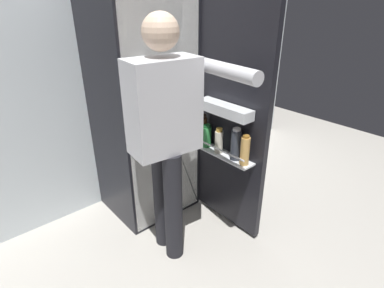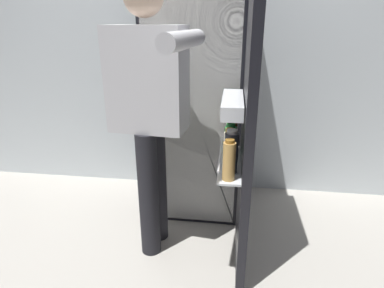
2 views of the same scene
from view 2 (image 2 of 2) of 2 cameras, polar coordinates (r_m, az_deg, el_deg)
name	(u,v)px [view 2 (image 2 of 2)]	position (r m, az deg, el deg)	size (l,w,h in m)	color
ground_plane	(185,244)	(2.17, -1.18, -17.47)	(6.16, 6.16, 0.00)	#B7B2A8
kitchen_wall	(201,34)	(2.57, 1.70, 19.11)	(4.40, 0.10, 2.53)	silver
refrigerator	(199,94)	(2.22, 1.23, 9.00)	(0.69, 1.20, 1.77)	black
person	(150,103)	(1.77, -7.47, 7.30)	(0.52, 0.74, 1.57)	black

